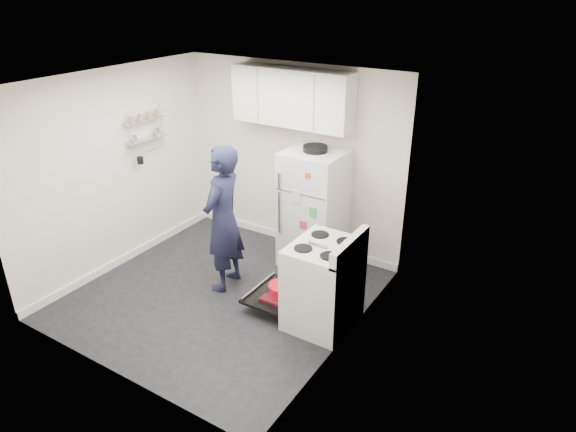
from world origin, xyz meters
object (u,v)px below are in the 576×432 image
Objects in this scene: electric_range at (322,285)px; open_oven_door at (279,292)px; refrigerator at (314,209)px; person at (223,219)px.

electric_range is 1.55× the size of open_oven_door.
person is at bearing -120.71° from refrigerator.
electric_range is 1.41m from person.
refrigerator is (-0.18, 1.11, 0.58)m from open_oven_door.
person is (-1.35, 0.05, 0.42)m from electric_range.
refrigerator is at bearing 99.05° from open_oven_door.
person is at bearing 177.91° from electric_range.
electric_range is 1.35m from refrigerator.
refrigerator reaches higher than open_oven_door.
electric_range is at bearing 0.71° from open_oven_door.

